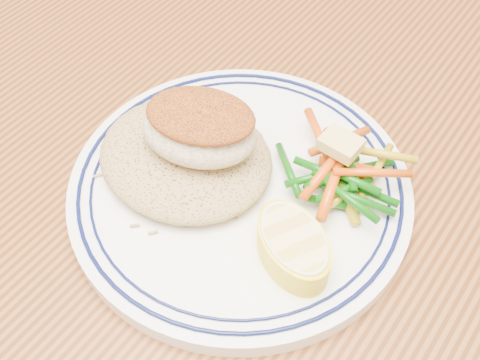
% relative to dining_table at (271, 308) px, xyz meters
% --- Properties ---
extents(dining_table, '(1.50, 0.90, 0.75)m').
position_rel_dining_table_xyz_m(dining_table, '(0.00, 0.00, 0.00)').
color(dining_table, '#532910').
rests_on(dining_table, ground).
extents(plate, '(0.26, 0.26, 0.02)m').
position_rel_dining_table_xyz_m(plate, '(-0.05, 0.02, 0.11)').
color(plate, white).
rests_on(plate, dining_table).
extents(rice_pilaf, '(0.14, 0.12, 0.03)m').
position_rel_dining_table_xyz_m(rice_pilaf, '(-0.09, 0.01, 0.13)').
color(rice_pilaf, '#997C4C').
rests_on(rice_pilaf, plate).
extents(fish_fillet, '(0.10, 0.09, 0.04)m').
position_rel_dining_table_xyz_m(fish_fillet, '(-0.08, 0.02, 0.15)').
color(fish_fillet, beige).
rests_on(fish_fillet, rice_pilaf).
extents(vegetable_pile, '(0.11, 0.10, 0.03)m').
position_rel_dining_table_xyz_m(vegetable_pile, '(0.01, 0.07, 0.13)').
color(vegetable_pile, '#0B500A').
rests_on(vegetable_pile, plate).
extents(butter_pat, '(0.03, 0.02, 0.01)m').
position_rel_dining_table_xyz_m(butter_pat, '(0.00, 0.07, 0.15)').
color(butter_pat, '#E5C970').
rests_on(butter_pat, vegetable_pile).
extents(lemon_wedge, '(0.08, 0.08, 0.03)m').
position_rel_dining_table_xyz_m(lemon_wedge, '(0.02, -0.01, 0.13)').
color(lemon_wedge, yellow).
rests_on(lemon_wedge, plate).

